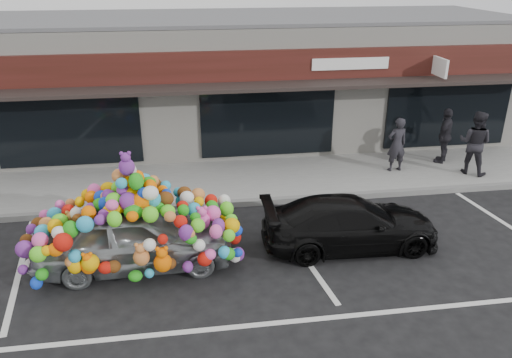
{
  "coord_description": "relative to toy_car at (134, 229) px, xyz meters",
  "views": [
    {
      "loc": [
        0.44,
        -9.36,
        5.93
      ],
      "look_at": [
        2.03,
        1.4,
        1.23
      ],
      "focal_mm": 35.0,
      "sensor_mm": 36.0,
      "label": 1
    }
  ],
  "objects": [
    {
      "name": "ground",
      "position": [
        0.75,
        -0.03,
        -0.86
      ],
      "size": [
        90.0,
        90.0,
        0.0
      ],
      "primitive_type": "plane",
      "color": "black",
      "rests_on": "ground"
    },
    {
      "name": "shop_building",
      "position": [
        0.75,
        8.41,
        1.3
      ],
      "size": [
        24.0,
        7.2,
        4.31
      ],
      "color": "silver",
      "rests_on": "ground"
    },
    {
      "name": "sidewalk",
      "position": [
        0.75,
        3.97,
        -0.78
      ],
      "size": [
        26.0,
        3.0,
        0.15
      ],
      "primitive_type": "cube",
      "color": "gray",
      "rests_on": "ground"
    },
    {
      "name": "kerb",
      "position": [
        0.75,
        2.47,
        -0.78
      ],
      "size": [
        26.0,
        0.18,
        0.16
      ],
      "primitive_type": "cube",
      "color": "slate",
      "rests_on": "ground"
    },
    {
      "name": "parking_stripe_left",
      "position": [
        -2.45,
        0.17,
        -0.86
      ],
      "size": [
        0.73,
        4.37,
        0.01
      ],
      "primitive_type": "cube",
      "rotation": [
        0.0,
        0.0,
        0.14
      ],
      "color": "silver",
      "rests_on": "ground"
    },
    {
      "name": "parking_stripe_mid",
      "position": [
        3.55,
        0.17,
        -0.86
      ],
      "size": [
        0.73,
        4.37,
        0.01
      ],
      "primitive_type": "cube",
      "rotation": [
        0.0,
        0.0,
        0.14
      ],
      "color": "silver",
      "rests_on": "ground"
    },
    {
      "name": "lane_line",
      "position": [
        2.75,
        -2.33,
        -0.86
      ],
      "size": [
        14.0,
        0.12,
        0.01
      ],
      "primitive_type": "cube",
      "color": "silver",
      "rests_on": "ground"
    },
    {
      "name": "toy_car",
      "position": [
        0.0,
        0.0,
        0.0
      ],
      "size": [
        2.96,
        4.38,
        2.53
      ],
      "rotation": [
        0.0,
        0.0,
        1.59
      ],
      "color": "gray",
      "rests_on": "ground"
    },
    {
      "name": "black_sedan",
      "position": [
        4.73,
        0.08,
        -0.28
      ],
      "size": [
        1.67,
        4.0,
        1.15
      ],
      "primitive_type": "imported",
      "rotation": [
        0.0,
        0.0,
        1.56
      ],
      "color": "black",
      "rests_on": "ground"
    },
    {
      "name": "pedestrian_a",
      "position": [
        7.4,
        3.91,
        0.12
      ],
      "size": [
        0.64,
        0.45,
        1.65
      ],
      "primitive_type": "imported",
      "rotation": [
        0.0,
        0.0,
        3.23
      ],
      "color": "#232227",
      "rests_on": "sidewalk"
    },
    {
      "name": "pedestrian_b",
      "position": [
        9.57,
        3.39,
        0.24
      ],
      "size": [
        1.17,
        1.16,
        1.9
      ],
      "primitive_type": "imported",
      "rotation": [
        0.0,
        0.0,
        2.38
      ],
      "color": "black",
      "rests_on": "sidewalk"
    },
    {
      "name": "pedestrian_c",
      "position": [
        9.17,
        4.37,
        0.16
      ],
      "size": [
        1.04,
        1.0,
        1.74
      ],
      "primitive_type": "imported",
      "rotation": [
        0.0,
        0.0,
        3.97
      ],
      "color": "#27252A",
      "rests_on": "sidewalk"
    }
  ]
}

